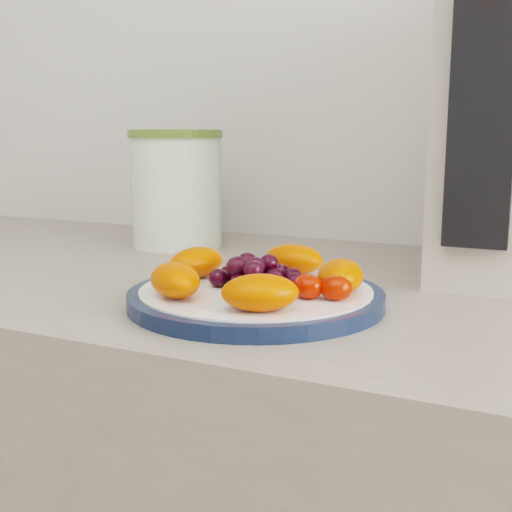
% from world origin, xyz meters
% --- Properties ---
extents(plate_rim, '(0.26, 0.26, 0.01)m').
position_xyz_m(plate_rim, '(-0.09, 1.07, 0.91)').
color(plate_rim, '#0F1D3A').
rests_on(plate_rim, counter).
extents(plate_face, '(0.23, 0.23, 0.02)m').
position_xyz_m(plate_face, '(-0.09, 1.07, 0.91)').
color(plate_face, white).
rests_on(plate_face, counter).
extents(canister, '(0.16, 0.16, 0.16)m').
position_xyz_m(canister, '(-0.35, 1.34, 0.98)').
color(canister, '#397013').
rests_on(canister, counter).
extents(canister_lid, '(0.17, 0.17, 0.01)m').
position_xyz_m(canister_lid, '(-0.35, 1.34, 1.07)').
color(canister_lid, '#5C732A').
rests_on(canister_lid, canister).
extents(appliance_panel, '(0.06, 0.02, 0.28)m').
position_xyz_m(appliance_panel, '(0.10, 1.20, 1.09)').
color(appliance_panel, black).
rests_on(appliance_panel, appliance_body).
extents(fruit_plate, '(0.22, 0.22, 0.03)m').
position_xyz_m(fruit_plate, '(-0.09, 1.07, 0.93)').
color(fruit_plate, '#E83900').
rests_on(fruit_plate, plate_face).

